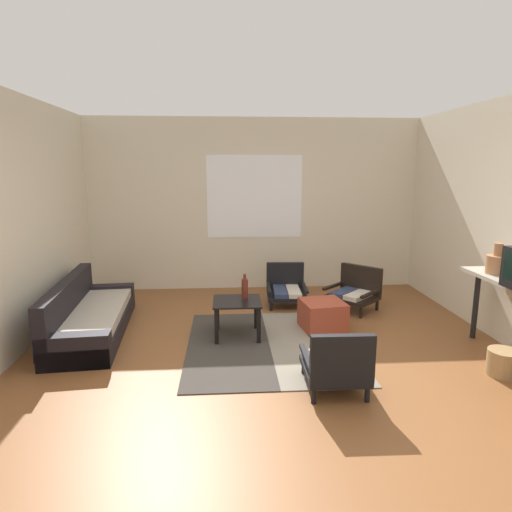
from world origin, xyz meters
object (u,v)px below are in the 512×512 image
(armchair_striped_foreground, at_px, (337,365))
(wicker_basket, at_px, (503,363))
(couch, at_px, (88,317))
(ottoman_orange, at_px, (323,315))
(armchair_by_window, at_px, (286,287))
(armchair_corner, at_px, (355,290))
(clay_vase, at_px, (497,263))
(coffee_table, at_px, (237,308))
(glass_bottle, at_px, (245,288))

(armchair_striped_foreground, xyz_separation_m, wicker_basket, (1.66, 0.22, -0.13))
(couch, distance_m, ottoman_orange, 2.78)
(ottoman_orange, bearing_deg, couch, 179.05)
(armchair_by_window, xyz_separation_m, armchair_corner, (0.92, -0.32, 0.03))
(armchair_striped_foreground, xyz_separation_m, armchair_corner, (0.83, 2.27, 0.01))
(armchair_by_window, bearing_deg, couch, -157.36)
(couch, xyz_separation_m, armchair_by_window, (2.48, 1.03, 0.03))
(clay_vase, bearing_deg, coffee_table, 169.05)
(armchair_by_window, xyz_separation_m, clay_vase, (1.97, -1.76, 0.71))
(coffee_table, relative_size, armchair_corner, 0.67)
(couch, distance_m, coffee_table, 1.76)
(coffee_table, relative_size, armchair_striped_foreground, 0.89)
(coffee_table, height_order, ottoman_orange, coffee_table)
(armchair_corner, bearing_deg, couch, -168.05)
(clay_vase, xyz_separation_m, wicker_basket, (-0.23, -0.61, -0.83))
(ottoman_orange, distance_m, glass_bottle, 1.02)
(wicker_basket, bearing_deg, glass_bottle, 153.16)
(armchair_by_window, xyz_separation_m, armchair_striped_foreground, (0.09, -2.58, 0.02))
(armchair_by_window, distance_m, wicker_basket, 2.94)
(ottoman_orange, relative_size, clay_vase, 1.50)
(armchair_striped_foreground, relative_size, armchair_corner, 0.75)
(couch, relative_size, clay_vase, 6.37)
(glass_bottle, bearing_deg, clay_vase, -12.95)
(armchair_by_window, bearing_deg, glass_bottle, -119.11)
(ottoman_orange, bearing_deg, clay_vase, -22.08)
(couch, height_order, armchair_striped_foreground, couch)
(glass_bottle, bearing_deg, ottoman_orange, 4.71)
(coffee_table, distance_m, glass_bottle, 0.25)
(armchair_by_window, bearing_deg, clay_vase, -41.76)
(couch, relative_size, glass_bottle, 7.03)
(armchair_corner, bearing_deg, armchair_striped_foreground, -110.17)
(armchair_corner, xyz_separation_m, clay_vase, (1.05, -1.45, 0.68))
(armchair_corner, bearing_deg, coffee_table, -150.93)
(couch, height_order, ottoman_orange, couch)
(coffee_table, bearing_deg, couch, 173.41)
(armchair_by_window, height_order, wicker_basket, armchair_by_window)
(glass_bottle, bearing_deg, armchair_corner, 28.34)
(armchair_corner, distance_m, ottoman_orange, 0.99)
(ottoman_orange, bearing_deg, wicker_basket, -41.66)
(armchair_striped_foreground, height_order, clay_vase, clay_vase)
(couch, bearing_deg, clay_vase, -9.26)
(coffee_table, distance_m, clay_vase, 2.83)
(couch, height_order, coffee_table, couch)
(armchair_striped_foreground, xyz_separation_m, ottoman_orange, (0.21, 1.50, -0.08))
(coffee_table, height_order, armchair_corner, armchair_corner)
(armchair_by_window, height_order, armchair_corner, armchair_corner)
(couch, relative_size, armchair_striped_foreground, 3.35)
(armchair_corner, distance_m, glass_bottle, 1.80)
(clay_vase, height_order, wicker_basket, clay_vase)
(armchair_corner, xyz_separation_m, wicker_basket, (0.82, -2.05, -0.15))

